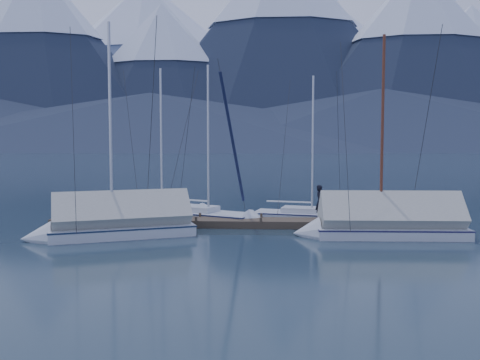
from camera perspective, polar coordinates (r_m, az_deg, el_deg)
name	(u,v)px	position (r m, az deg, el deg)	size (l,w,h in m)	color
ground	(237,234)	(22.21, -0.29, -6.04)	(1000.00, 1000.00, 0.00)	#15232F
mountain_range	(272,71)	(396.07, 3.62, 12.09)	(877.00, 584.00, 150.50)	#475675
dock	(240,224)	(24.16, 0.00, -4.95)	(18.00, 1.50, 0.54)	#382D23
mooring_posts	(229,219)	(24.16, -1.19, -4.38)	(15.12, 1.52, 0.35)	#382D23
sailboat_open_left	(170,215)	(27.22, -7.82, -3.87)	(6.56, 4.67, 8.56)	silver
sailboat_open_mid	(216,218)	(25.83, -2.68, -4.27)	(6.70, 4.41, 8.64)	silver
sailboat_open_right	(320,218)	(26.22, 9.00, -4.21)	(6.32, 3.14, 8.05)	silver
sailboat_covered_near	(377,226)	(22.23, 15.11, -4.96)	(7.22, 3.10, 9.32)	silver
sailboat_covered_far	(109,226)	(22.06, -14.51, -4.99)	(7.24, 4.58, 9.78)	silver
person	(320,202)	(24.39, 8.96, -2.45)	(0.59, 0.39, 1.62)	black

